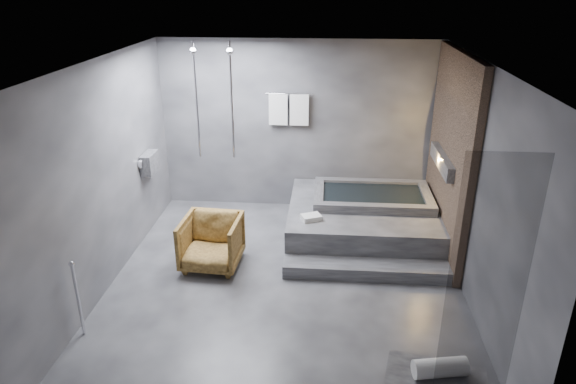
{
  "coord_description": "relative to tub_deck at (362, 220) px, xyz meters",
  "views": [
    {
      "loc": [
        0.49,
        -5.66,
        3.68
      ],
      "look_at": [
        0.01,
        0.3,
        1.16
      ],
      "focal_mm": 32.0,
      "sensor_mm": 36.0,
      "label": 1
    }
  ],
  "objects": [
    {
      "name": "room",
      "position": [
        -0.65,
        -1.21,
        1.48
      ],
      "size": [
        5.0,
        5.04,
        2.82
      ],
      "color": "#2D2E30",
      "rests_on": "ground"
    },
    {
      "name": "tub_deck",
      "position": [
        0.0,
        0.0,
        0.0
      ],
      "size": [
        2.2,
        2.0,
        0.5
      ],
      "primitive_type": "cube",
      "color": "#333335",
      "rests_on": "ground"
    },
    {
      "name": "tub_step",
      "position": [
        0.0,
        -1.18,
        -0.16
      ],
      "size": [
        2.2,
        0.36,
        0.18
      ],
      "primitive_type": "cube",
      "color": "#333335",
      "rests_on": "ground"
    },
    {
      "name": "driftwood_chair",
      "position": [
        -2.09,
        -1.08,
        0.11
      ],
      "size": [
        0.81,
        0.83,
        0.71
      ],
      "primitive_type": "imported",
      "rotation": [
        0.0,
        0.0,
        -0.07
      ],
      "color": "#4B3212",
      "rests_on": "ground"
    },
    {
      "name": "rolled_towel",
      "position": [
        0.5,
        -3.43,
        0.23
      ],
      "size": [
        0.5,
        0.26,
        0.17
      ],
      "primitive_type": "cylinder",
      "rotation": [
        0.0,
        1.57,
        0.19
      ],
      "color": "white",
      "rests_on": "concrete_bench"
    },
    {
      "name": "deck_towel",
      "position": [
        -0.76,
        -0.57,
        0.29
      ],
      "size": [
        0.32,
        0.29,
        0.07
      ],
      "primitive_type": "cube",
      "rotation": [
        0.0,
        0.0,
        0.42
      ],
      "color": "silver",
      "rests_on": "tub_deck"
    }
  ]
}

